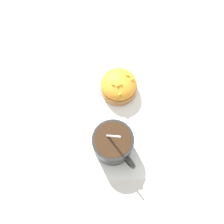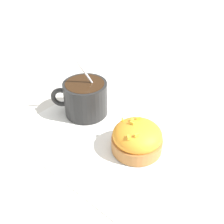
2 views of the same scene
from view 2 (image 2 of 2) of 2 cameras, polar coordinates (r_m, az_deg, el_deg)
name	(u,v)px [view 2 (image 2 of 2)]	position (r m, az deg, el deg)	size (l,w,h in m)	color
ground_plane	(114,127)	(0.48, 0.51, -3.29)	(3.00, 3.00, 0.00)	silver
paper_napkin	(114,126)	(0.48, 0.51, -3.15)	(0.32, 0.33, 0.00)	white
coffee_cup	(85,97)	(0.50, -5.92, 3.29)	(0.09, 0.09, 0.12)	black
frosted_pastry	(137,138)	(0.42, 5.47, -5.67)	(0.08, 0.08, 0.05)	#B2753D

